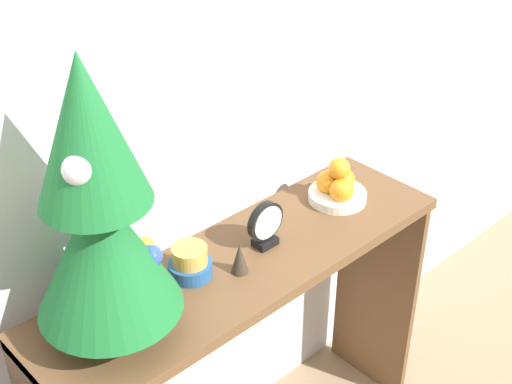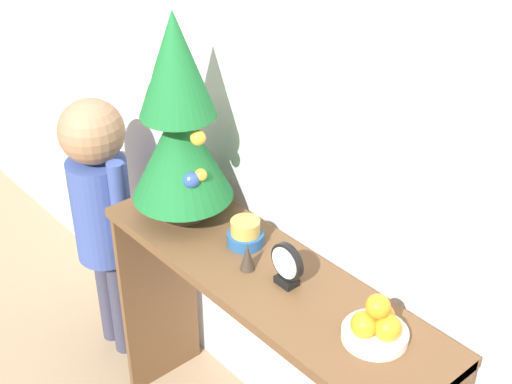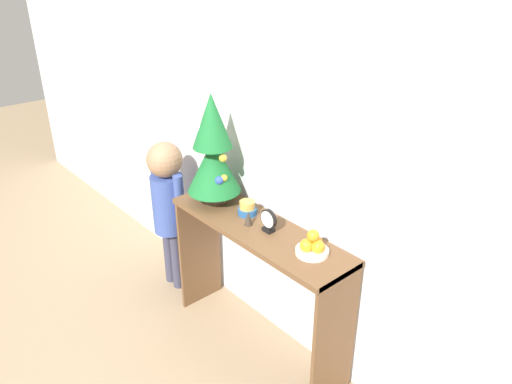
{
  "view_description": "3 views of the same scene",
  "coord_description": "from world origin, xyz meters",
  "px_view_note": "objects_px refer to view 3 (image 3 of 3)",
  "views": [
    {
      "loc": [
        -0.92,
        -0.86,
        1.85
      ],
      "look_at": [
        0.03,
        0.16,
        0.97
      ],
      "focal_mm": 50.0,
      "sensor_mm": 36.0,
      "label": 1
    },
    {
      "loc": [
        1.13,
        -0.86,
        1.96
      ],
      "look_at": [
        -0.03,
        0.15,
        1.03
      ],
      "focal_mm": 50.0,
      "sensor_mm": 36.0,
      "label": 2
    },
    {
      "loc": [
        1.68,
        -1.32,
        2.1
      ],
      "look_at": [
        -0.01,
        0.15,
        0.99
      ],
      "focal_mm": 35.0,
      "sensor_mm": 36.0,
      "label": 3
    }
  ],
  "objects_px": {
    "mini_tree": "(213,152)",
    "singing_bowl": "(247,208)",
    "fruit_bowl": "(313,246)",
    "desk_clock": "(268,221)",
    "figurine": "(248,218)",
    "child_figure": "(168,197)"
  },
  "relations": [
    {
      "from": "figurine",
      "to": "child_figure",
      "type": "relative_size",
      "value": 0.08
    },
    {
      "from": "desk_clock",
      "to": "child_figure",
      "type": "distance_m",
      "value": 0.9
    },
    {
      "from": "mini_tree",
      "to": "desk_clock",
      "type": "distance_m",
      "value": 0.51
    },
    {
      "from": "mini_tree",
      "to": "singing_bowl",
      "type": "distance_m",
      "value": 0.36
    },
    {
      "from": "fruit_bowl",
      "to": "desk_clock",
      "type": "height_order",
      "value": "fruit_bowl"
    },
    {
      "from": "singing_bowl",
      "to": "desk_clock",
      "type": "xyz_separation_m",
      "value": [
        0.21,
        -0.04,
        0.03
      ]
    },
    {
      "from": "mini_tree",
      "to": "singing_bowl",
      "type": "xyz_separation_m",
      "value": [
        0.24,
        0.04,
        -0.27
      ]
    },
    {
      "from": "mini_tree",
      "to": "fruit_bowl",
      "type": "xyz_separation_m",
      "value": [
        0.73,
        0.02,
        -0.26
      ]
    },
    {
      "from": "figurine",
      "to": "desk_clock",
      "type": "bearing_deg",
      "value": 16.41
    },
    {
      "from": "fruit_bowl",
      "to": "desk_clock",
      "type": "relative_size",
      "value": 1.28
    },
    {
      "from": "mini_tree",
      "to": "figurine",
      "type": "bearing_deg",
      "value": -5.13
    },
    {
      "from": "mini_tree",
      "to": "figurine",
      "type": "height_order",
      "value": "mini_tree"
    },
    {
      "from": "singing_bowl",
      "to": "figurine",
      "type": "bearing_deg",
      "value": -37.57
    },
    {
      "from": "mini_tree",
      "to": "fruit_bowl",
      "type": "bearing_deg",
      "value": 1.85
    },
    {
      "from": "mini_tree",
      "to": "figurine",
      "type": "relative_size",
      "value": 7.9
    },
    {
      "from": "desk_clock",
      "to": "figurine",
      "type": "height_order",
      "value": "desk_clock"
    },
    {
      "from": "fruit_bowl",
      "to": "desk_clock",
      "type": "bearing_deg",
      "value": -176.26
    },
    {
      "from": "singing_bowl",
      "to": "figurine",
      "type": "relative_size",
      "value": 1.3
    },
    {
      "from": "singing_bowl",
      "to": "figurine",
      "type": "xyz_separation_m",
      "value": [
        0.09,
        -0.07,
        0.0
      ]
    },
    {
      "from": "desk_clock",
      "to": "figurine",
      "type": "xyz_separation_m",
      "value": [
        -0.12,
        -0.03,
        -0.02
      ]
    },
    {
      "from": "mini_tree",
      "to": "child_figure",
      "type": "xyz_separation_m",
      "value": [
        -0.44,
        -0.05,
        -0.43
      ]
    },
    {
      "from": "mini_tree",
      "to": "fruit_bowl",
      "type": "relative_size",
      "value": 3.96
    }
  ]
}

